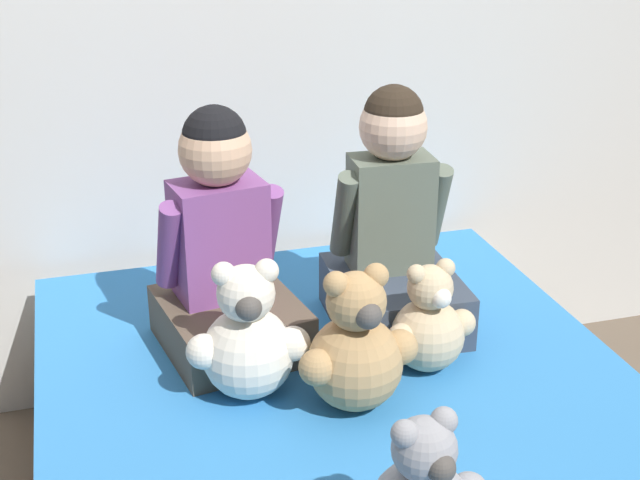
{
  "coord_description": "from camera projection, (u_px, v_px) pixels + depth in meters",
  "views": [
    {
      "loc": [
        -0.53,
        -1.48,
        1.57
      ],
      "look_at": [
        0.0,
        0.35,
        0.74
      ],
      "focal_mm": 50.0,
      "sensor_mm": 36.0,
      "label": 1
    }
  ],
  "objects": [
    {
      "name": "child_on_left",
      "position": [
        223.0,
        252.0,
        2.11
      ],
      "size": [
        0.36,
        0.39,
        0.59
      ],
      "rotation": [
        0.0,
        0.0,
        0.17
      ],
      "color": "brown",
      "rests_on": "bed"
    },
    {
      "name": "teddy_bear_held_by_left_child",
      "position": [
        248.0,
        340.0,
        1.94
      ],
      "size": [
        0.27,
        0.2,
        0.32
      ],
      "rotation": [
        0.0,
        0.0,
        -0.11
      ],
      "color": "silver",
      "rests_on": "bed"
    },
    {
      "name": "teddy_bear_between_children",
      "position": [
        356.0,
        350.0,
        1.9
      ],
      "size": [
        0.27,
        0.21,
        0.33
      ],
      "rotation": [
        0.0,
        0.0,
        0.15
      ],
      "color": "tan",
      "rests_on": "bed"
    },
    {
      "name": "child_on_right",
      "position": [
        393.0,
        234.0,
        2.22
      ],
      "size": [
        0.33,
        0.38,
        0.61
      ],
      "rotation": [
        0.0,
        0.0,
        -0.05
      ],
      "color": "#384251",
      "rests_on": "bed"
    },
    {
      "name": "teddy_bear_held_by_right_child",
      "position": [
        429.0,
        324.0,
        2.05
      ],
      "size": [
        0.23,
        0.17,
        0.27
      ],
      "rotation": [
        0.0,
        0.0,
        0.16
      ],
      "color": "#D1B78E",
      "rests_on": "bed"
    }
  ]
}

